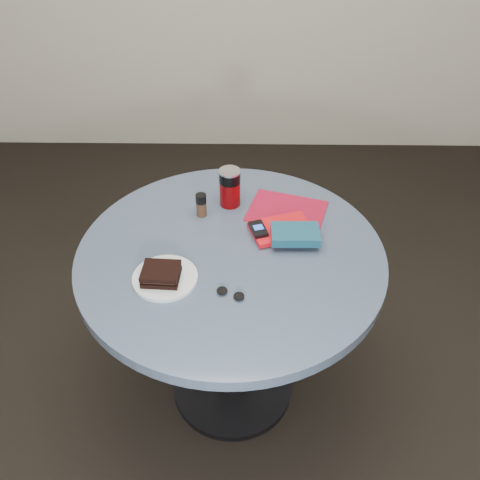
{
  "coord_description": "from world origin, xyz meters",
  "views": [
    {
      "loc": [
        0.05,
        -1.3,
        1.89
      ],
      "look_at": [
        0.03,
        0.0,
        0.8
      ],
      "focal_mm": 40.0,
      "sensor_mm": 36.0,
      "label": 1
    }
  ],
  "objects_px": {
    "magazine": "(287,211)",
    "novel": "(295,234)",
    "table": "(231,288)",
    "red_book": "(281,229)",
    "sandwich": "(161,274)",
    "mp3_player": "(258,229)",
    "pepper_grinder": "(201,205)",
    "headphones": "(230,293)",
    "plate": "(165,278)",
    "soda_can": "(230,187)"
  },
  "relations": [
    {
      "from": "magazine",
      "to": "novel",
      "type": "distance_m",
      "value": 0.18
    },
    {
      "from": "red_book",
      "to": "headphones",
      "type": "bearing_deg",
      "value": -136.8
    },
    {
      "from": "red_book",
      "to": "novel",
      "type": "height_order",
      "value": "novel"
    },
    {
      "from": "plate",
      "to": "pepper_grinder",
      "type": "bearing_deg",
      "value": 74.73
    },
    {
      "from": "headphones",
      "to": "novel",
      "type": "bearing_deg",
      "value": 50.03
    },
    {
      "from": "plate",
      "to": "sandwich",
      "type": "height_order",
      "value": "sandwich"
    },
    {
      "from": "magazine",
      "to": "novel",
      "type": "height_order",
      "value": "novel"
    },
    {
      "from": "table",
      "to": "plate",
      "type": "height_order",
      "value": "plate"
    },
    {
      "from": "plate",
      "to": "soda_can",
      "type": "bearing_deg",
      "value": 64.63
    },
    {
      "from": "magazine",
      "to": "headphones",
      "type": "bearing_deg",
      "value": -97.37
    },
    {
      "from": "soda_can",
      "to": "mp3_player",
      "type": "bearing_deg",
      "value": -60.97
    },
    {
      "from": "soda_can",
      "to": "headphones",
      "type": "height_order",
      "value": "soda_can"
    },
    {
      "from": "plate",
      "to": "magazine",
      "type": "xyz_separation_m",
      "value": [
        0.39,
        0.35,
        -0.0
      ]
    },
    {
      "from": "pepper_grinder",
      "to": "magazine",
      "type": "relative_size",
      "value": 0.32
    },
    {
      "from": "magazine",
      "to": "headphones",
      "type": "height_order",
      "value": "headphones"
    },
    {
      "from": "soda_can",
      "to": "pepper_grinder",
      "type": "xyz_separation_m",
      "value": [
        -0.1,
        -0.07,
        -0.03
      ]
    },
    {
      "from": "sandwich",
      "to": "mp3_player",
      "type": "height_order",
      "value": "sandwich"
    },
    {
      "from": "plate",
      "to": "pepper_grinder",
      "type": "distance_m",
      "value": 0.34
    },
    {
      "from": "soda_can",
      "to": "sandwich",
      "type": "bearing_deg",
      "value": -115.88
    },
    {
      "from": "sandwich",
      "to": "red_book",
      "type": "bearing_deg",
      "value": 33.26
    },
    {
      "from": "soda_can",
      "to": "mp3_player",
      "type": "xyz_separation_m",
      "value": [
        0.1,
        -0.18,
        -0.04
      ]
    },
    {
      "from": "red_book",
      "to": "mp3_player",
      "type": "xyz_separation_m",
      "value": [
        -0.08,
        -0.02,
        0.01
      ]
    },
    {
      "from": "plate",
      "to": "mp3_player",
      "type": "relative_size",
      "value": 2.19
    },
    {
      "from": "soda_can",
      "to": "red_book",
      "type": "relative_size",
      "value": 0.71
    },
    {
      "from": "sandwich",
      "to": "soda_can",
      "type": "relative_size",
      "value": 0.83
    },
    {
      "from": "red_book",
      "to": "novel",
      "type": "bearing_deg",
      "value": -70.88
    },
    {
      "from": "sandwich",
      "to": "magazine",
      "type": "relative_size",
      "value": 0.44
    },
    {
      "from": "plate",
      "to": "novel",
      "type": "distance_m",
      "value": 0.44
    },
    {
      "from": "mp3_player",
      "to": "sandwich",
      "type": "bearing_deg",
      "value": -142.66
    },
    {
      "from": "novel",
      "to": "red_book",
      "type": "bearing_deg",
      "value": 126.97
    },
    {
      "from": "plate",
      "to": "mp3_player",
      "type": "xyz_separation_m",
      "value": [
        0.29,
        0.22,
        0.02
      ]
    },
    {
      "from": "headphones",
      "to": "mp3_player",
      "type": "bearing_deg",
      "value": 73.19
    },
    {
      "from": "plate",
      "to": "headphones",
      "type": "bearing_deg",
      "value": -18.0
    },
    {
      "from": "headphones",
      "to": "table",
      "type": "bearing_deg",
      "value": 91.39
    },
    {
      "from": "sandwich",
      "to": "pepper_grinder",
      "type": "xyz_separation_m",
      "value": [
        0.1,
        0.34,
        0.01
      ]
    },
    {
      "from": "plate",
      "to": "novel",
      "type": "bearing_deg",
      "value": 23.77
    },
    {
      "from": "plate",
      "to": "novel",
      "type": "height_order",
      "value": "novel"
    },
    {
      "from": "magazine",
      "to": "headphones",
      "type": "xyz_separation_m",
      "value": [
        -0.19,
        -0.42,
        0.01
      ]
    },
    {
      "from": "plate",
      "to": "red_book",
      "type": "bearing_deg",
      "value": 32.84
    },
    {
      "from": "soda_can",
      "to": "red_book",
      "type": "distance_m",
      "value": 0.24
    },
    {
      "from": "table",
      "to": "red_book",
      "type": "xyz_separation_m",
      "value": [
        0.17,
        0.1,
        0.18
      ]
    },
    {
      "from": "sandwich",
      "to": "headphones",
      "type": "bearing_deg",
      "value": -14.84
    },
    {
      "from": "pepper_grinder",
      "to": "red_book",
      "type": "distance_m",
      "value": 0.29
    },
    {
      "from": "sandwich",
      "to": "magazine",
      "type": "height_order",
      "value": "sandwich"
    },
    {
      "from": "soda_can",
      "to": "mp3_player",
      "type": "relative_size",
      "value": 1.55
    },
    {
      "from": "plate",
      "to": "sandwich",
      "type": "relative_size",
      "value": 1.71
    },
    {
      "from": "plate",
      "to": "red_book",
      "type": "distance_m",
      "value": 0.43
    },
    {
      "from": "sandwich",
      "to": "headphones",
      "type": "distance_m",
      "value": 0.22
    },
    {
      "from": "novel",
      "to": "table",
      "type": "bearing_deg",
      "value": -167.79
    },
    {
      "from": "sandwich",
      "to": "novel",
      "type": "bearing_deg",
      "value": 24.42
    }
  ]
}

